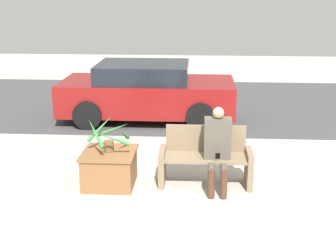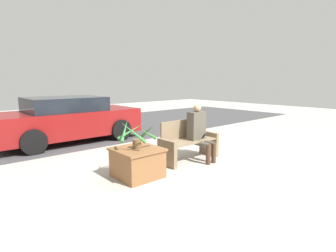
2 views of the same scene
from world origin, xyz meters
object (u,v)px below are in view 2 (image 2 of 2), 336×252
at_px(planter_box, 137,162).
at_px(potted_plant, 137,135).
at_px(person_seated, 199,130).
at_px(parked_car, 68,119).
at_px(bench, 188,142).

distance_m(planter_box, potted_plant, 0.50).
bearing_deg(person_seated, parked_car, 111.20).
xyz_separation_m(bench, planter_box, (-1.50, -0.15, -0.12)).
relative_size(potted_plant, parked_car, 0.18).
relative_size(person_seated, parked_car, 0.32).
height_order(potted_plant, parked_car, parked_car).
relative_size(bench, potted_plant, 2.00).
distance_m(potted_plant, parked_car, 3.85).
bearing_deg(potted_plant, planter_box, -156.78).
height_order(planter_box, parked_car, parked_car).
bearing_deg(planter_box, potted_plant, 23.22).
xyz_separation_m(bench, person_seated, (0.17, -0.18, 0.29)).
height_order(person_seated, parked_car, parked_car).
xyz_separation_m(person_seated, potted_plant, (-1.67, 0.03, 0.10)).
height_order(planter_box, potted_plant, potted_plant).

